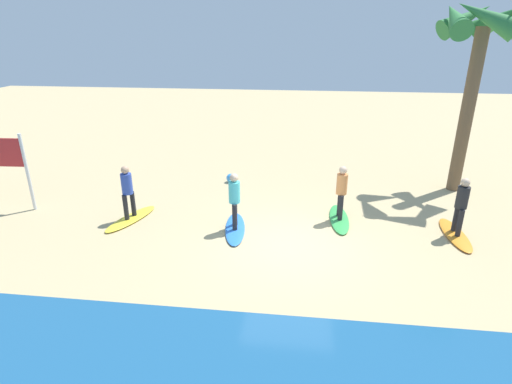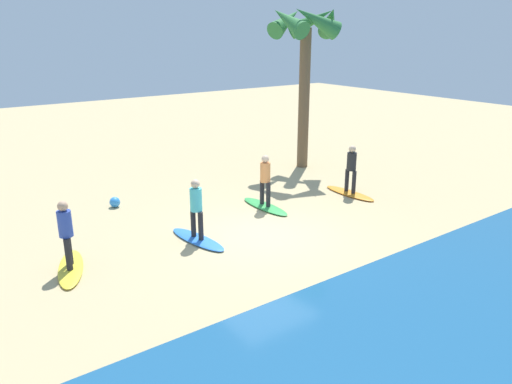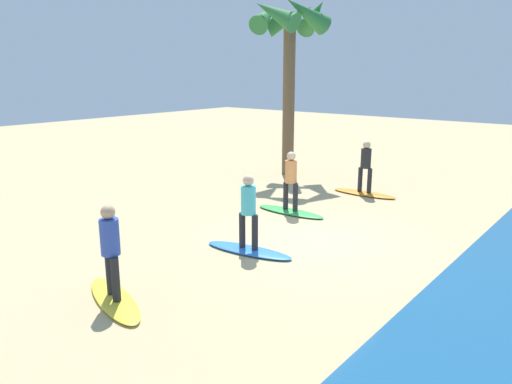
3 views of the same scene
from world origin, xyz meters
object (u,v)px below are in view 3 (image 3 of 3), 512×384
object	(u,v)px
surfboard_green	(290,212)
surfer_blue	(248,207)
surfboard_orange	(364,193)
surfer_yellow	(110,245)
surfboard_blue	(249,250)
surfboard_yellow	(115,299)
surfer_orange	(366,163)
palm_tree	(290,32)
beach_ball	(110,220)
surfer_green	(291,177)

from	to	relation	value
surfboard_green	surfer_blue	distance (m)	3.36
surfboard_orange	surfer_yellow	bearing A→B (deg)	-90.81
surfboard_blue	surfboard_orange	bearing A→B (deg)	85.01
surfboard_orange	surfboard_yellow	world-z (taller)	same
surfboard_orange	surfboard_blue	distance (m)	6.23
surfboard_orange	surfer_orange	xyz separation A→B (m)	(0.00, 0.00, 0.99)
palm_tree	surfboard_orange	bearing A→B (deg)	73.59
surfboard_yellow	surfboard_orange	bearing A→B (deg)	109.37
surfboard_yellow	palm_tree	size ratio (longest dim) A/B	0.33
surfboard_blue	surfboard_yellow	size ratio (longest dim) A/B	1.00
surfboard_green	palm_tree	world-z (taller)	palm_tree
surfboard_blue	surfer_yellow	distance (m)	3.43
surfboard_orange	surfer_blue	world-z (taller)	surfer_blue
surfboard_orange	surfer_blue	size ratio (longest dim) A/B	1.28
surfboard_orange	beach_ball	world-z (taller)	beach_ball
surfboard_green	surfer_blue	bearing A→B (deg)	-72.86
surfer_green	surfboard_yellow	bearing A→B (deg)	6.65
surfer_blue	surfer_yellow	distance (m)	3.28
surfboard_green	surfer_blue	size ratio (longest dim) A/B	1.28
surfboard_green	surfer_green	bearing A→B (deg)	-0.00
surfboard_orange	surfer_yellow	world-z (taller)	surfer_yellow
surfboard_yellow	surfer_green	bearing A→B (deg)	115.50
surfer_orange	surfer_blue	bearing A→B (deg)	3.37
surfer_blue	surfer_yellow	world-z (taller)	same
surfboard_yellow	surfer_yellow	xyz separation A→B (m)	(0.00, 0.00, 0.99)
surfer_orange	surfboard_yellow	bearing A→B (deg)	0.51
surfboard_orange	beach_ball	distance (m)	7.88
surfboard_yellow	surfer_yellow	size ratio (longest dim) A/B	1.28
surfer_yellow	beach_ball	xyz separation A→B (m)	(-2.45, -3.62, -0.87)
surfboard_orange	surfboard_green	bearing A→B (deg)	-102.91
surfboard_green	surfboard_blue	distance (m)	3.21
palm_tree	surfer_green	bearing A→B (deg)	36.08
surfboard_orange	beach_ball	bearing A→B (deg)	-117.97
surfboard_green	surfboard_blue	size ratio (longest dim) A/B	1.00
surfboard_blue	beach_ball	distance (m)	3.99
surfboard_orange	surfboard_blue	world-z (taller)	same
surfboard_orange	surfboard_blue	size ratio (longest dim) A/B	1.00
surfer_green	palm_tree	world-z (taller)	palm_tree
surfboard_orange	surfer_orange	world-z (taller)	surfer_orange
surfer_green	beach_ball	xyz separation A→B (m)	(3.86, -2.88, -0.87)
surfboard_yellow	surfer_yellow	distance (m)	0.99
beach_ball	surfboard_blue	bearing A→B (deg)	101.86
surfboard_green	palm_tree	xyz separation A→B (m)	(-4.29, -3.13, 5.13)
surfer_yellow	surfboard_green	bearing A→B (deg)	-173.35
surfboard_blue	beach_ball	size ratio (longest dim) A/B	6.29
surfer_yellow	palm_tree	world-z (taller)	palm_tree
surfer_orange	surfer_green	bearing A→B (deg)	-11.58
surfer_blue	surfboard_yellow	distance (m)	3.43
surfer_orange	beach_ball	distance (m)	7.93
palm_tree	surfboard_yellow	bearing A→B (deg)	20.01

